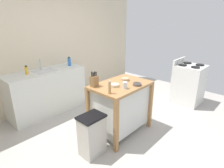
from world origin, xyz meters
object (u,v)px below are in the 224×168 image
object	(u,v)px
bowl_stoneware_deep	(125,79)
trash_bin	(92,135)
stove	(188,84)
bottle_spray_cleaner	(69,62)
bottle_hand_soap	(27,70)
kitchen_island	(121,105)
bowl_ceramic_small	(115,85)
pepper_grinder	(110,88)
drinking_cup	(125,85)
knife_block	(94,81)
sink_faucet	(40,64)
bowl_ceramic_wide	(137,84)

from	to	relation	value
bowl_stoneware_deep	trash_bin	bearing A→B (deg)	-171.06
stove	bottle_spray_cleaner	bearing A→B (deg)	132.89
bowl_stoneware_deep	bottle_hand_soap	xyz separation A→B (m)	(-1.00, 1.56, 0.07)
kitchen_island	bowl_ceramic_small	size ratio (longest dim) A/B	7.06
bowl_stoneware_deep	pepper_grinder	distance (m)	0.64
drinking_cup	kitchen_island	bearing A→B (deg)	56.15
knife_block	sink_faucet	world-z (taller)	knife_block
bowl_stoneware_deep	bowl_ceramic_small	bearing A→B (deg)	-169.41
bottle_spray_cleaner	bowl_stoneware_deep	bearing A→B (deg)	-87.48
trash_bin	knife_block	bearing A→B (deg)	41.40
stove	trash_bin	bearing A→B (deg)	173.33
bowl_ceramic_small	bowl_ceramic_wide	distance (m)	0.36
sink_faucet	bottle_hand_soap	bearing A→B (deg)	-158.96
bowl_stoneware_deep	bottle_spray_cleaner	xyz separation A→B (m)	(-0.07, 1.53, 0.08)
bowl_ceramic_wide	trash_bin	bearing A→B (deg)	170.01
drinking_cup	sink_faucet	bearing A→B (deg)	100.54
drinking_cup	knife_block	bearing A→B (deg)	122.04
bowl_ceramic_wide	trash_bin	xyz separation A→B (m)	(-0.85, 0.15, -0.59)
bottle_spray_cleaner	bowl_ceramic_wide	bearing A→B (deg)	-89.85
bottle_hand_soap	bottle_spray_cleaner	bearing A→B (deg)	-1.65
drinking_cup	bottle_hand_soap	bearing A→B (deg)	111.40
sink_faucet	kitchen_island	bearing A→B (deg)	-74.85
bowl_stoneware_deep	drinking_cup	size ratio (longest dim) A/B	1.29
bowl_ceramic_small	knife_block	bearing A→B (deg)	131.62
trash_bin	pepper_grinder	bearing A→B (deg)	-10.52
drinking_cup	bowl_ceramic_wide	bearing A→B (deg)	-13.91
drinking_cup	trash_bin	distance (m)	0.88
pepper_grinder	bowl_stoneware_deep	bearing A→B (deg)	18.47
bottle_hand_soap	bottle_spray_cleaner	distance (m)	0.94
bowl_ceramic_wide	stove	xyz separation A→B (m)	(1.85, -0.17, -0.45)
knife_block	stove	world-z (taller)	knife_block
knife_block	kitchen_island	bearing A→B (deg)	-32.27
pepper_grinder	trash_bin	distance (m)	0.73
bottle_hand_soap	stove	bearing A→B (deg)	-35.93
bowl_ceramic_small	pepper_grinder	world-z (taller)	pepper_grinder
pepper_grinder	sink_faucet	world-z (taller)	sink_faucet
stove	sink_faucet	bearing A→B (deg)	138.61
knife_block	bottle_hand_soap	size ratio (longest dim) A/B	1.47
drinking_cup	pepper_grinder	distance (m)	0.31
trash_bin	sink_faucet	bearing A→B (deg)	82.05
bowl_stoneware_deep	bottle_hand_soap	distance (m)	1.86
bowl_stoneware_deep	sink_faucet	distance (m)	1.82
bowl_stoneware_deep	stove	bearing A→B (deg)	-14.45
bowl_stoneware_deep	trash_bin	xyz separation A→B (m)	(-0.92, -0.14, -0.59)
drinking_cup	trash_bin	xyz separation A→B (m)	(-0.62, 0.09, -0.62)
bowl_ceramic_small	trash_bin	size ratio (longest dim) A/B	0.22
trash_bin	bottle_hand_soap	world-z (taller)	bottle_hand_soap
knife_block	bottle_hand_soap	xyz separation A→B (m)	(-0.45, 1.39, 0.00)
sink_faucet	stove	bearing A→B (deg)	-41.39
kitchen_island	trash_bin	xyz separation A→B (m)	(-0.73, -0.08, -0.18)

